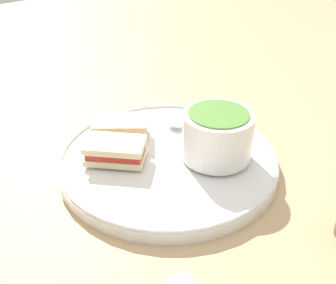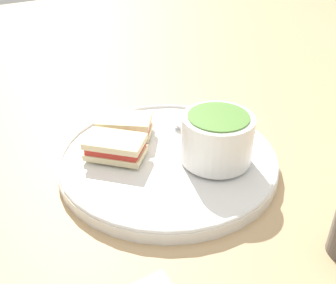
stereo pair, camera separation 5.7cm
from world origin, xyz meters
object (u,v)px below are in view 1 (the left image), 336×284
Objects in this scene: spoon at (181,126)px; sandwich_half_near at (120,128)px; soup_bowl at (217,135)px; sandwich_half_far at (116,150)px.

sandwich_half_near is (-0.04, -0.09, 0.01)m from spoon.
sandwich_half_far is (-0.09, -0.12, -0.02)m from soup_bowl.
sandwich_half_far is at bearing 76.53° from spoon.
spoon is (-0.09, 0.01, -0.03)m from soup_bowl.
soup_bowl is at bearing 29.95° from sandwich_half_near.
sandwich_half_near is at bearing 140.75° from sandwich_half_far.
spoon is at bearing 93.33° from sandwich_half_far.
sandwich_half_near is (-0.14, -0.08, -0.02)m from soup_bowl.
spoon is 0.10m from sandwich_half_near.
spoon is 1.25× the size of sandwich_half_far.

